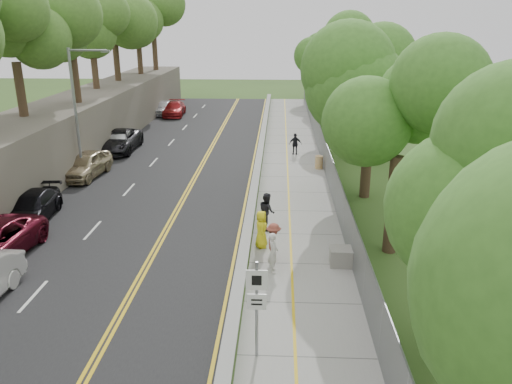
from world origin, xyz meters
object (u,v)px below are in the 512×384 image
concrete_block (343,257)px  streetlight (79,106)px  construction_barrel (319,162)px  painter_0 (261,229)px  person_far (295,144)px  signpost (257,300)px

concrete_block → streetlight: bearing=143.3°
construction_barrel → painter_0: bearing=-105.3°
person_far → signpost: bearing=81.8°
streetlight → person_far: size_ratio=5.00×
signpost → concrete_block: signpost is taller
construction_barrel → painter_0: size_ratio=0.52×
streetlight → person_far: 15.27m
streetlight → signpost: bearing=-55.9°
streetlight → person_far: (13.26, 6.55, -3.79)m
streetlight → painter_0: bearing=-39.8°
painter_0 → streetlight: bearing=44.1°
concrete_block → painter_0: 3.76m
streetlight → painter_0: streetlight is taller
construction_barrel → person_far: size_ratio=0.55×
construction_barrel → person_far: (-1.50, 3.62, 0.36)m
signpost → painter_0: bearing=91.1°
construction_barrel → person_far: bearing=112.5°
painter_0 → person_far: (1.90, 16.02, -0.04)m
construction_barrel → painter_0: (-3.40, -12.40, 0.40)m
streetlight → concrete_block: streetlight is taller
signpost → construction_barrel: 20.26m
construction_barrel → concrete_block: 13.92m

